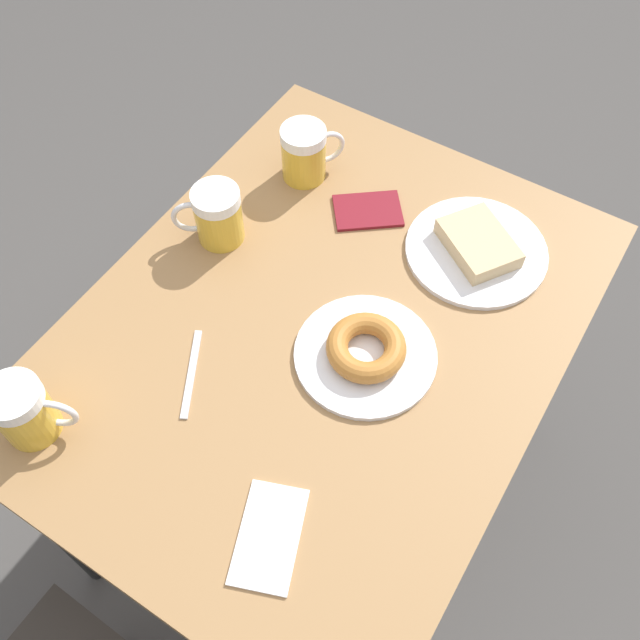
% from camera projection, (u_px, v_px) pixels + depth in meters
% --- Properties ---
extents(ground_plane, '(8.00, 8.00, 0.00)m').
position_uv_depth(ground_plane, '(320.00, 488.00, 1.84)').
color(ground_plane, '#474442').
extents(table, '(0.77, 1.01, 0.76)m').
position_uv_depth(table, '(320.00, 348.00, 1.26)').
color(table, '#997044').
rests_on(table, ground_plane).
extents(plate_with_cake, '(0.26, 0.26, 0.04)m').
position_uv_depth(plate_with_cake, '(477.00, 248.00, 1.28)').
color(plate_with_cake, silver).
rests_on(plate_with_cake, table).
extents(plate_with_donut, '(0.24, 0.24, 0.05)m').
position_uv_depth(plate_with_donut, '(366.00, 351.00, 1.16)').
color(plate_with_donut, silver).
rests_on(plate_with_donut, table).
extents(beer_mug_left, '(0.10, 0.11, 0.11)m').
position_uv_depth(beer_mug_left, '(305.00, 153.00, 1.36)').
color(beer_mug_left, gold).
rests_on(beer_mug_left, table).
extents(beer_mug_center, '(0.12, 0.09, 0.11)m').
position_uv_depth(beer_mug_center, '(25.00, 411.00, 1.05)').
color(beer_mug_center, gold).
rests_on(beer_mug_center, table).
extents(beer_mug_right, '(0.11, 0.10, 0.11)m').
position_uv_depth(beer_mug_right, '(217.00, 215.00, 1.27)').
color(beer_mug_right, gold).
rests_on(beer_mug_right, table).
extents(napkin_folded, '(0.13, 0.17, 0.00)m').
position_uv_depth(napkin_folded, '(269.00, 536.00, 1.00)').
color(napkin_folded, white).
rests_on(napkin_folded, table).
extents(fork, '(0.09, 0.15, 0.00)m').
position_uv_depth(fork, '(191.00, 373.00, 1.15)').
color(fork, silver).
rests_on(fork, table).
extents(passport_near_edge, '(0.15, 0.15, 0.01)m').
position_uv_depth(passport_near_edge, '(368.00, 211.00, 1.34)').
color(passport_near_edge, maroon).
rests_on(passport_near_edge, table).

